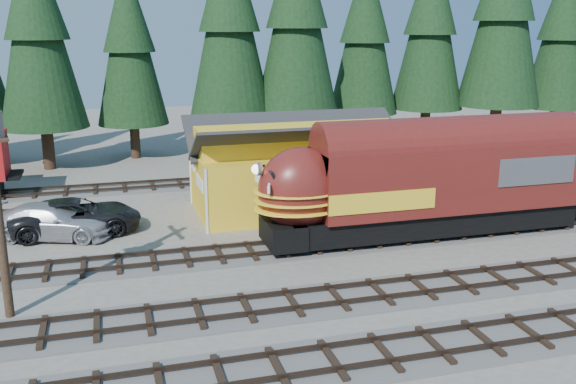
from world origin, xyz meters
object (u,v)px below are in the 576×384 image
object	(u,v)px
locomotive	(416,186)
pickup_truck_b	(52,221)
depot	(302,159)
pickup_truck_a	(76,216)

from	to	relation	value
locomotive	pickup_truck_b	xyz separation A→B (m)	(-17.42, 4.90, -1.80)
depot	locomotive	distance (m)	7.56
depot	locomotive	size ratio (longest dim) A/B	0.76
depot	pickup_truck_b	bearing A→B (deg)	-173.28
locomotive	pickup_truck_a	xyz separation A→B (m)	(-16.27, 5.39, -1.77)
locomotive	depot	bearing A→B (deg)	120.70
pickup_truck_b	pickup_truck_a	bearing A→B (deg)	-49.52
depot	locomotive	bearing A→B (deg)	-59.30
depot	pickup_truck_a	bearing A→B (deg)	-174.88
locomotive	pickup_truck_b	size ratio (longest dim) A/B	2.81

